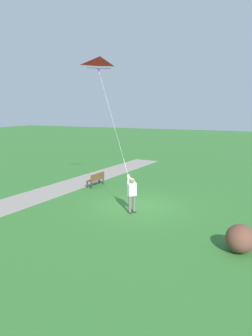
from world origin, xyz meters
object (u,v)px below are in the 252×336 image
object	(u,v)px
person_kite_flyer	(132,192)
lakeside_shrub	(240,239)
park_bench_near_walkway	(96,179)
flying_kite	(100,65)

from	to	relation	value
person_kite_flyer	lakeside_shrub	bearing A→B (deg)	156.03
park_bench_near_walkway	lakeside_shrub	world-z (taller)	lakeside_shrub
person_kite_flyer	flying_kite	xyz separation A→B (m)	(2.90, -2.26, 6.29)
person_kite_flyer	park_bench_near_walkway	world-z (taller)	person_kite_flyer
flying_kite	park_bench_near_walkway	bearing A→B (deg)	-50.64
flying_kite	lakeside_shrub	bearing A→B (deg)	150.54
park_bench_near_walkway	person_kite_flyer	bearing A→B (deg)	137.52
flying_kite	park_bench_near_walkway	xyz separation A→B (m)	(1.30, -1.58, -6.83)
person_kite_flyer	flying_kite	distance (m)	7.29
person_kite_flyer	park_bench_near_walkway	bearing A→B (deg)	-42.48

